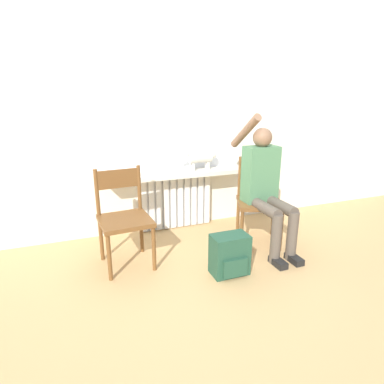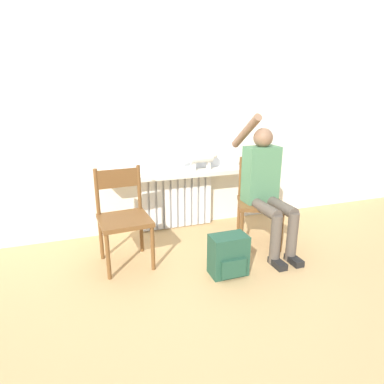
% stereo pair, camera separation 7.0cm
% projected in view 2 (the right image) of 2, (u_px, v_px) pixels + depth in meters
% --- Properties ---
extents(ground_plane, '(12.00, 12.00, 0.00)m').
position_uv_depth(ground_plane, '(215.00, 275.00, 2.82)').
color(ground_plane, tan).
extents(wall_with_window, '(7.00, 0.06, 2.70)m').
position_uv_depth(wall_with_window, '(173.00, 111.00, 3.54)').
color(wall_with_window, white).
rests_on(wall_with_window, ground_plane).
extents(radiator, '(0.85, 0.08, 0.65)m').
position_uv_depth(radiator, '(177.00, 201.00, 3.77)').
color(radiator, white).
rests_on(radiator, ground_plane).
extents(windowsill, '(1.65, 0.27, 0.05)m').
position_uv_depth(windowsill, '(178.00, 174.00, 3.59)').
color(windowsill, silver).
rests_on(windowsill, radiator).
extents(window_glass, '(1.59, 0.01, 0.97)m').
position_uv_depth(window_glass, '(175.00, 127.00, 3.56)').
color(window_glass, white).
rests_on(window_glass, windowsill).
extents(chair_left, '(0.47, 0.47, 0.89)m').
position_uv_depth(chair_left, '(123.00, 216.00, 2.92)').
color(chair_left, brown).
rests_on(chair_left, ground_plane).
extents(chair_right, '(0.58, 0.58, 0.89)m').
position_uv_depth(chair_right, '(260.00, 200.00, 3.36)').
color(chair_right, brown).
rests_on(chair_right, ground_plane).
extents(person, '(0.36, 1.02, 1.36)m').
position_uv_depth(person, '(266.00, 184.00, 3.18)').
color(person, brown).
rests_on(person, ground_plane).
extents(cat, '(0.46, 0.12, 0.24)m').
position_uv_depth(cat, '(202.00, 158.00, 3.64)').
color(cat, silver).
rests_on(cat, windowsill).
extents(backpack, '(0.32, 0.23, 0.36)m').
position_uv_depth(backpack, '(229.00, 255.00, 2.79)').
color(backpack, '#234C38').
rests_on(backpack, ground_plane).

